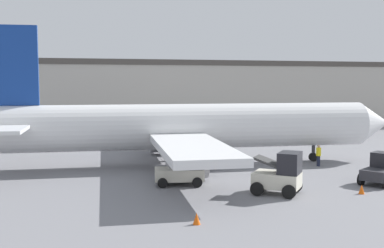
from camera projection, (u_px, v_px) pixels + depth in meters
ground_plane at (192, 165)px, 38.28m from camera, size 400.00×400.00×0.00m
terminal_building at (167, 95)px, 65.41m from camera, size 84.31×10.34×9.33m
airplane at (180, 127)px, 37.84m from camera, size 35.53×27.88×10.76m
ground_crew_worker at (319, 155)px, 37.76m from camera, size 0.38×0.38×1.70m
baggage_tug at (381, 170)px, 31.34m from camera, size 3.23×2.99×2.01m
belt_loader_truck at (280, 175)px, 28.45m from camera, size 3.41×3.33×2.55m
pushback_tug at (184, 170)px, 31.07m from camera, size 3.39×2.47×2.14m
safety_cone_near at (362, 189)px, 28.60m from camera, size 0.36×0.36×0.55m
safety_cone_far at (197, 219)px, 22.55m from camera, size 0.36×0.36×0.55m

